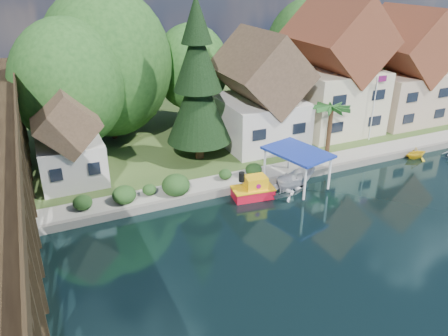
{
  "coord_description": "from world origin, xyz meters",
  "views": [
    {
      "loc": [
        -12.88,
        -20.1,
        16.82
      ],
      "look_at": [
        -1.22,
        6.0,
        3.43
      ],
      "focal_mm": 35.0,
      "sensor_mm": 36.0,
      "label": 1
    }
  ],
  "objects_px": {
    "conifer": "(198,85)",
    "house_left": "(259,97)",
    "house_center": "(334,74)",
    "house_right": "(402,73)",
    "tugboat": "(253,189)",
    "boat_canopy": "(296,172)",
    "boat_yellow": "(417,152)",
    "palm_tree": "(332,109)",
    "flagpole": "(376,101)",
    "boat_white_a": "(289,186)",
    "shed": "(69,143)"
  },
  "relations": [
    {
      "from": "conifer",
      "to": "house_left",
      "type": "bearing_deg",
      "value": 10.59
    },
    {
      "from": "house_center",
      "to": "house_right",
      "type": "height_order",
      "value": "house_center"
    },
    {
      "from": "tugboat",
      "to": "boat_canopy",
      "type": "bearing_deg",
      "value": 1.17
    },
    {
      "from": "house_left",
      "to": "conifer",
      "type": "relative_size",
      "value": 0.77
    },
    {
      "from": "tugboat",
      "to": "boat_yellow",
      "type": "bearing_deg",
      "value": 1.72
    },
    {
      "from": "palm_tree",
      "to": "flagpole",
      "type": "xyz_separation_m",
      "value": [
        5.91,
        0.81,
        -0.13
      ]
    },
    {
      "from": "palm_tree",
      "to": "boat_white_a",
      "type": "relative_size",
      "value": 1.19
    },
    {
      "from": "house_left",
      "to": "tugboat",
      "type": "bearing_deg",
      "value": -120.05
    },
    {
      "from": "house_center",
      "to": "conifer",
      "type": "bearing_deg",
      "value": -173.6
    },
    {
      "from": "conifer",
      "to": "boat_canopy",
      "type": "xyz_separation_m",
      "value": [
        5.4,
        -7.91,
        -5.97
      ]
    },
    {
      "from": "house_right",
      "to": "flagpole",
      "type": "distance_m",
      "value": 8.41
    },
    {
      "from": "house_right",
      "to": "conifer",
      "type": "relative_size",
      "value": 0.87
    },
    {
      "from": "flagpole",
      "to": "boat_yellow",
      "type": "distance_m",
      "value": 6.28
    },
    {
      "from": "flagpole",
      "to": "house_left",
      "type": "bearing_deg",
      "value": 159.03
    },
    {
      "from": "flagpole",
      "to": "boat_white_a",
      "type": "bearing_deg",
      "value": -157.39
    },
    {
      "from": "palm_tree",
      "to": "boat_canopy",
      "type": "distance_m",
      "value": 8.25
    },
    {
      "from": "shed",
      "to": "boat_canopy",
      "type": "bearing_deg",
      "value": -24.83
    },
    {
      "from": "palm_tree",
      "to": "tugboat",
      "type": "relative_size",
      "value": 1.39
    },
    {
      "from": "house_left",
      "to": "boat_yellow",
      "type": "height_order",
      "value": "house_left"
    },
    {
      "from": "palm_tree",
      "to": "house_center",
      "type": "bearing_deg",
      "value": 52.77
    },
    {
      "from": "house_left",
      "to": "house_right",
      "type": "xyz_separation_m",
      "value": [
        18.0,
        0.0,
        0.64
      ]
    },
    {
      "from": "house_left",
      "to": "boat_yellow",
      "type": "distance_m",
      "value": 15.82
    },
    {
      "from": "conifer",
      "to": "boat_canopy",
      "type": "height_order",
      "value": "conifer"
    },
    {
      "from": "boat_white_a",
      "to": "conifer",
      "type": "bearing_deg",
      "value": 18.8
    },
    {
      "from": "palm_tree",
      "to": "tugboat",
      "type": "height_order",
      "value": "palm_tree"
    },
    {
      "from": "boat_white_a",
      "to": "boat_yellow",
      "type": "bearing_deg",
      "value": -97.03
    },
    {
      "from": "house_right",
      "to": "boat_white_a",
      "type": "distance_m",
      "value": 22.98
    },
    {
      "from": "house_center",
      "to": "house_left",
      "type": "bearing_deg",
      "value": -176.82
    },
    {
      "from": "house_right",
      "to": "flagpole",
      "type": "relative_size",
      "value": 1.87
    },
    {
      "from": "house_center",
      "to": "palm_tree",
      "type": "height_order",
      "value": "house_center"
    },
    {
      "from": "house_right",
      "to": "boat_yellow",
      "type": "relative_size",
      "value": 5.32
    },
    {
      "from": "house_center",
      "to": "shed",
      "type": "bearing_deg",
      "value": -175.76
    },
    {
      "from": "conifer",
      "to": "palm_tree",
      "type": "bearing_deg",
      "value": -17.47
    },
    {
      "from": "palm_tree",
      "to": "boat_white_a",
      "type": "bearing_deg",
      "value": -146.98
    },
    {
      "from": "house_right",
      "to": "palm_tree",
      "type": "bearing_deg",
      "value": -159.38
    },
    {
      "from": "house_left",
      "to": "house_center",
      "type": "height_order",
      "value": "house_center"
    },
    {
      "from": "house_left",
      "to": "tugboat",
      "type": "height_order",
      "value": "house_left"
    },
    {
      "from": "flagpole",
      "to": "boat_white_a",
      "type": "distance_m",
      "value": 14.67
    },
    {
      "from": "conifer",
      "to": "boat_white_a",
      "type": "xyz_separation_m",
      "value": [
        4.58,
        -8.27,
        -6.97
      ]
    },
    {
      "from": "conifer",
      "to": "tugboat",
      "type": "height_order",
      "value": "conifer"
    },
    {
      "from": "conifer",
      "to": "flagpole",
      "type": "relative_size",
      "value": 2.15
    },
    {
      "from": "house_center",
      "to": "flagpole",
      "type": "xyz_separation_m",
      "value": [
        1.78,
        -4.63,
        -1.84
      ]
    },
    {
      "from": "tugboat",
      "to": "flagpole",
      "type": "bearing_deg",
      "value": 17.65
    },
    {
      "from": "house_left",
      "to": "house_right",
      "type": "bearing_deg",
      "value": 0.0
    },
    {
      "from": "conifer",
      "to": "boat_canopy",
      "type": "bearing_deg",
      "value": -55.69
    },
    {
      "from": "boat_white_a",
      "to": "boat_canopy",
      "type": "relative_size",
      "value": 0.7
    },
    {
      "from": "house_left",
      "to": "house_right",
      "type": "height_order",
      "value": "house_right"
    },
    {
      "from": "house_center",
      "to": "tugboat",
      "type": "height_order",
      "value": "house_center"
    },
    {
      "from": "conifer",
      "to": "flagpole",
      "type": "bearing_deg",
      "value": -9.24
    },
    {
      "from": "house_center",
      "to": "palm_tree",
      "type": "xyz_separation_m",
      "value": [
        -4.13,
        -5.44,
        -1.71
      ]
    }
  ]
}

